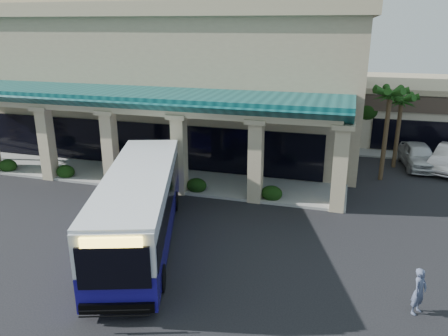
% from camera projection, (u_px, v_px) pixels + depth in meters
% --- Properties ---
extents(ground, '(110.00, 110.00, 0.00)m').
position_uv_depth(ground, '(199.00, 239.00, 20.38)').
color(ground, black).
extents(main_building, '(30.80, 14.80, 11.35)m').
position_uv_depth(main_building, '(170.00, 74.00, 35.32)').
color(main_building, tan).
rests_on(main_building, ground).
extents(arcade, '(30.00, 6.20, 5.70)m').
position_uv_depth(arcade, '(116.00, 134.00, 27.82)').
color(arcade, '#0A3F41').
rests_on(arcade, ground).
extents(palm_0, '(2.40, 2.40, 6.60)m').
position_uv_depth(palm_0, '(386.00, 130.00, 27.11)').
color(palm_0, '#173D10').
rests_on(palm_0, ground).
extents(palm_1, '(2.40, 2.40, 5.80)m').
position_uv_depth(palm_1, '(398.00, 127.00, 29.70)').
color(palm_1, '#173D10').
rests_on(palm_1, ground).
extents(broadleaf_tree, '(2.60, 2.60, 4.81)m').
position_uv_depth(broadleaf_tree, '(366.00, 118.00, 34.95)').
color(broadleaf_tree, black).
rests_on(broadleaf_tree, ground).
extents(transit_bus, '(6.48, 12.32, 3.37)m').
position_uv_depth(transit_bus, '(140.00, 208.00, 19.59)').
color(transit_bus, navy).
rests_on(transit_bus, ground).
extents(pedestrian, '(0.69, 0.74, 1.70)m').
position_uv_depth(pedestrian, '(419.00, 291.00, 14.90)').
color(pedestrian, '#48526D').
rests_on(pedestrian, ground).
extents(car_silver, '(2.58, 5.20, 1.70)m').
position_uv_depth(car_silver, '(418.00, 155.00, 30.32)').
color(car_silver, silver).
rests_on(car_silver, ground).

